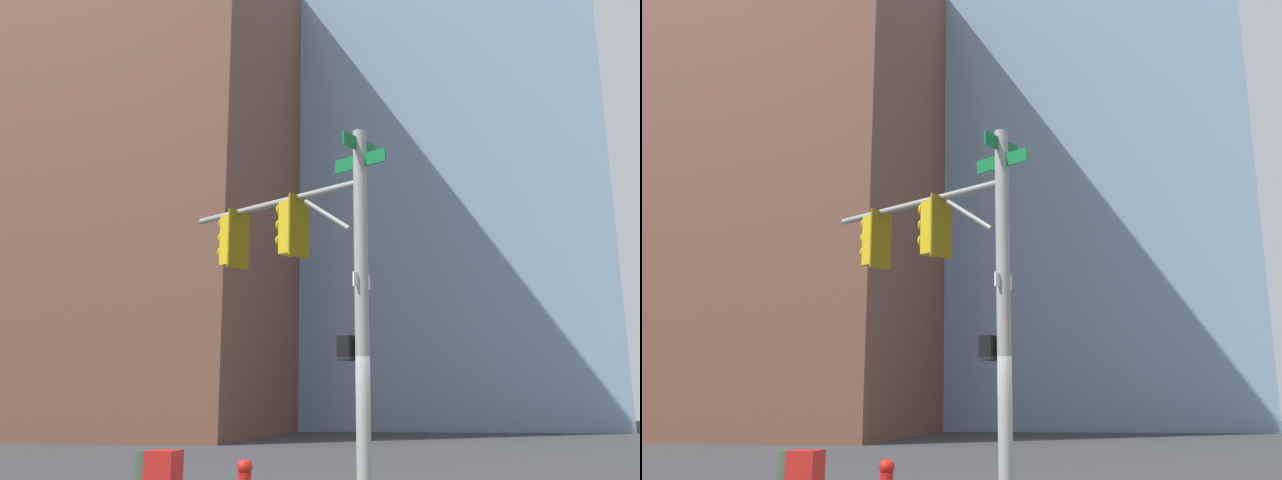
{
  "view_description": "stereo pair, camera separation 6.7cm",
  "coord_description": "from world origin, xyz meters",
  "views": [
    {
      "loc": [
        -1.14,
        11.58,
        1.67
      ],
      "look_at": [
        0.71,
        -0.41,
        4.6
      ],
      "focal_mm": 39.4,
      "sensor_mm": 36.0,
      "label": 1
    },
    {
      "loc": [
        -1.21,
        11.57,
        1.67
      ],
      "look_at": [
        0.71,
        -0.41,
        4.6
      ],
      "focal_mm": 39.4,
      "sensor_mm": 36.0,
      "label": 2
    }
  ],
  "objects": [
    {
      "name": "signal_pole_assembly",
      "position": [
        0.93,
        -0.55,
        4.13
      ],
      "size": [
        4.06,
        2.58,
        6.43
      ],
      "rotation": [
        0.0,
        0.0,
        5.75
      ],
      "color": "gray",
      "rests_on": "ground_plane"
    },
    {
      "name": "litter_bin",
      "position": [
        3.84,
        -0.84,
        0.47
      ],
      "size": [
        0.56,
        0.56,
        0.95
      ],
      "primitive_type": "cylinder",
      "color": "#384738",
      "rests_on": "ground_plane"
    },
    {
      "name": "building_brick_nearside",
      "position": [
        20.29,
        -32.54,
        18.55
      ],
      "size": [
        22.83,
        21.87,
        37.1
      ],
      "primitive_type": "cube",
      "color": "brown",
      "rests_on": "ground_plane"
    },
    {
      "name": "building_brick_midblock",
      "position": [
        26.83,
        -31.12,
        16.28
      ],
      "size": [
        16.33,
        15.84,
        32.57
      ],
      "primitive_type": "cube",
      "color": "brown",
      "rests_on": "ground_plane"
    },
    {
      "name": "building_glass_tower",
      "position": [
        -3.04,
        -54.01,
        40.92
      ],
      "size": [
        24.75,
        23.09,
        81.85
      ],
      "primitive_type": "cube",
      "color": "#7A99B2",
      "rests_on": "ground_plane"
    }
  ]
}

